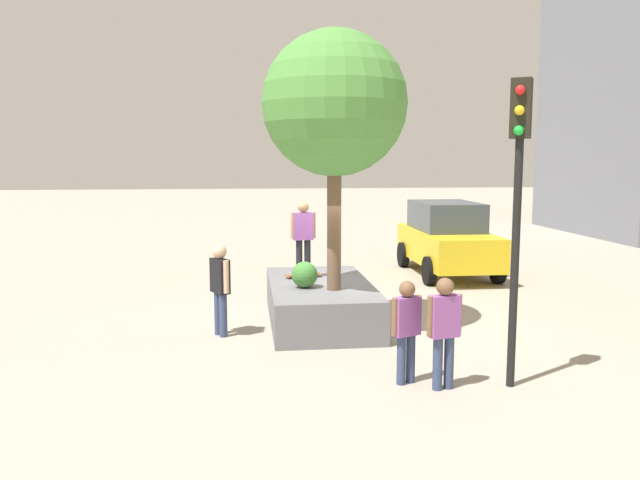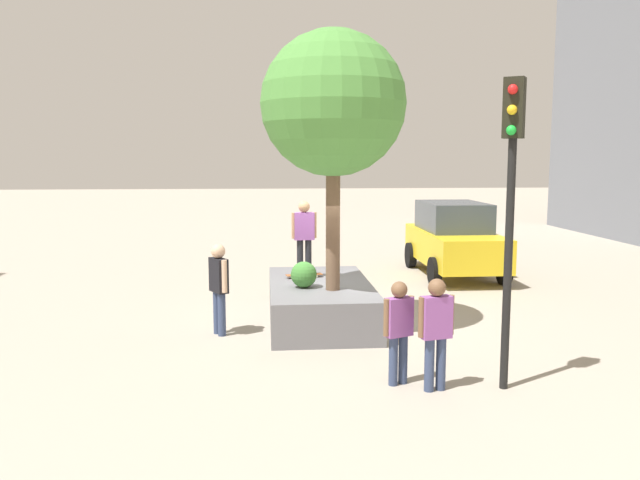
% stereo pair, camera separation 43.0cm
% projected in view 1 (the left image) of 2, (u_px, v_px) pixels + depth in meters
% --- Properties ---
extents(ground_plane, '(120.00, 120.00, 0.00)m').
position_uv_depth(ground_plane, '(338.00, 321.00, 13.35)').
color(ground_plane, '#9E9384').
extents(planter_ledge, '(3.98, 2.09, 0.83)m').
position_uv_depth(planter_ledge, '(320.00, 302.00, 13.24)').
color(planter_ledge, slate).
rests_on(planter_ledge, ground).
extents(plaza_tree, '(2.79, 2.79, 5.02)m').
position_uv_depth(plaza_tree, '(334.00, 105.00, 12.03)').
color(plaza_tree, brown).
rests_on(plaza_tree, planter_ledge).
extents(boxwood_shrub, '(0.53, 0.53, 0.53)m').
position_uv_depth(boxwood_shrub, '(305.00, 275.00, 12.65)').
color(boxwood_shrub, '#3D7A33').
rests_on(boxwood_shrub, planter_ledge).
extents(skateboard, '(0.38, 0.83, 0.07)m').
position_uv_depth(skateboard, '(303.00, 275.00, 13.73)').
color(skateboard, brown).
rests_on(skateboard, planter_ledge).
extents(skateboarder, '(0.25, 0.54, 1.60)m').
position_uv_depth(skateboarder, '(303.00, 232.00, 13.61)').
color(skateboarder, black).
rests_on(skateboarder, skateboard).
extents(taxi_cab, '(4.61, 2.19, 2.14)m').
position_uv_depth(taxi_cab, '(447.00, 238.00, 18.61)').
color(taxi_cab, gold).
rests_on(taxi_cab, ground).
extents(traffic_light_corner, '(0.37, 0.36, 4.54)m').
position_uv_depth(traffic_light_corner, '(518.00, 180.00, 9.11)').
color(traffic_light_corner, black).
rests_on(traffic_light_corner, ground).
extents(pedestrian_crossing, '(0.34, 0.50, 1.59)m').
position_uv_depth(pedestrian_crossing, '(407.00, 325.00, 9.51)').
color(pedestrian_crossing, navy).
rests_on(pedestrian_crossing, ground).
extents(passerby_with_bag, '(0.29, 0.56, 1.68)m').
position_uv_depth(passerby_with_bag, '(444.00, 325.00, 9.26)').
color(passerby_with_bag, navy).
rests_on(passerby_with_bag, ground).
extents(bystander_watching, '(0.54, 0.41, 1.78)m').
position_uv_depth(bystander_watching, '(220.00, 283.00, 12.09)').
color(bystander_watching, navy).
rests_on(bystander_watching, ground).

